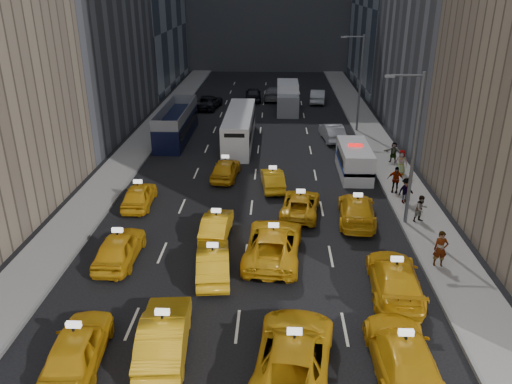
# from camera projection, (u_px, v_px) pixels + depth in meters

# --- Properties ---
(ground) EXTENTS (160.00, 160.00, 0.00)m
(ground) POSITION_uv_depth(u_px,v_px,m) (234.00, 359.00, 19.17)
(ground) COLOR black
(ground) RESTS_ON ground
(sidewalk_west) EXTENTS (3.00, 90.00, 0.15)m
(sidewalk_west) POSITION_uv_depth(u_px,v_px,m) (135.00, 151.00, 42.54)
(sidewalk_west) COLOR gray
(sidewalk_west) RESTS_ON ground
(sidewalk_east) EXTENTS (3.00, 90.00, 0.15)m
(sidewalk_east) POSITION_uv_depth(u_px,v_px,m) (383.00, 154.00, 41.75)
(sidewalk_east) COLOR gray
(sidewalk_east) RESTS_ON ground
(curb_west) EXTENTS (0.15, 90.00, 0.18)m
(curb_west) POSITION_uv_depth(u_px,v_px,m) (152.00, 151.00, 42.48)
(curb_west) COLOR slate
(curb_west) RESTS_ON ground
(curb_east) EXTENTS (0.15, 90.00, 0.18)m
(curb_east) POSITION_uv_depth(u_px,v_px,m) (366.00, 153.00, 41.80)
(curb_east) COLOR slate
(curb_east) RESTS_ON ground
(streetlight_near) EXTENTS (2.15, 0.22, 9.00)m
(streetlight_near) POSITION_uv_depth(u_px,v_px,m) (413.00, 145.00, 27.95)
(streetlight_near) COLOR #595B60
(streetlight_near) RESTS_ON ground
(streetlight_far) EXTENTS (2.15, 0.22, 9.00)m
(streetlight_far) POSITION_uv_depth(u_px,v_px,m) (359.00, 80.00, 46.35)
(streetlight_far) COLOR #595B60
(streetlight_far) RESTS_ON ground
(taxi_4) EXTENTS (2.21, 4.78, 1.59)m
(taxi_4) POSITION_uv_depth(u_px,v_px,m) (77.00, 347.00, 18.66)
(taxi_4) COLOR orange
(taxi_4) RESTS_ON ground
(taxi_5) EXTENTS (2.16, 5.12, 1.64)m
(taxi_5) POSITION_uv_depth(u_px,v_px,m) (164.00, 334.00, 19.28)
(taxi_5) COLOR orange
(taxi_5) RESTS_ON ground
(taxi_6) EXTENTS (3.48, 6.24, 1.65)m
(taxi_6) POSITION_uv_depth(u_px,v_px,m) (294.00, 354.00, 18.23)
(taxi_6) COLOR orange
(taxi_6) RESTS_ON ground
(taxi_7) EXTENTS (2.27, 5.48, 1.58)m
(taxi_7) POSITION_uv_depth(u_px,v_px,m) (403.00, 355.00, 18.26)
(taxi_7) COLOR orange
(taxi_7) RESTS_ON ground
(taxi_8) EXTENTS (1.89, 4.63, 1.57)m
(taxi_8) POSITION_uv_depth(u_px,v_px,m) (119.00, 248.00, 25.62)
(taxi_8) COLOR orange
(taxi_8) RESTS_ON ground
(taxi_9) EXTENTS (2.05, 4.60, 1.47)m
(taxi_9) POSITION_uv_depth(u_px,v_px,m) (213.00, 262.00, 24.40)
(taxi_9) COLOR orange
(taxi_9) RESTS_ON ground
(taxi_10) EXTENTS (3.24, 6.19, 1.66)m
(taxi_10) POSITION_uv_depth(u_px,v_px,m) (273.00, 243.00, 25.95)
(taxi_10) COLOR orange
(taxi_10) RESTS_ON ground
(taxi_11) EXTENTS (2.60, 5.60, 1.58)m
(taxi_11) POSITION_uv_depth(u_px,v_px,m) (395.00, 278.00, 22.98)
(taxi_11) COLOR orange
(taxi_11) RESTS_ON ground
(taxi_12) EXTENTS (1.90, 4.36, 1.46)m
(taxi_12) POSITION_uv_depth(u_px,v_px,m) (139.00, 195.00, 32.02)
(taxi_12) COLOR orange
(taxi_12) RESTS_ON ground
(taxi_13) EXTENTS (1.62, 4.20, 1.36)m
(taxi_13) POSITION_uv_depth(u_px,v_px,m) (217.00, 225.00, 28.23)
(taxi_13) COLOR orange
(taxi_13) RESTS_ON ground
(taxi_14) EXTENTS (2.80, 5.03, 1.33)m
(taxi_14) POSITION_uv_depth(u_px,v_px,m) (300.00, 204.00, 30.89)
(taxi_14) COLOR orange
(taxi_14) RESTS_ON ground
(taxi_15) EXTENTS (2.60, 5.38, 1.51)m
(taxi_15) POSITION_uv_depth(u_px,v_px,m) (357.00, 210.00, 29.93)
(taxi_15) COLOR orange
(taxi_15) RESTS_ON ground
(taxi_16) EXTENTS (2.13, 4.45, 1.47)m
(taxi_16) POSITION_uv_depth(u_px,v_px,m) (226.00, 169.00, 36.52)
(taxi_16) COLOR orange
(taxi_16) RESTS_ON ground
(taxi_17) EXTENTS (1.86, 4.17, 1.33)m
(taxi_17) POSITION_uv_depth(u_px,v_px,m) (273.00, 179.00, 34.76)
(taxi_17) COLOR orange
(taxi_17) RESTS_ON ground
(nypd_van) EXTENTS (2.76, 5.77, 2.39)m
(nypd_van) POSITION_uv_depth(u_px,v_px,m) (354.00, 161.00, 37.11)
(nypd_van) COLOR silver
(nypd_van) RESTS_ON ground
(double_decker) EXTENTS (3.26, 10.38, 2.97)m
(double_decker) POSITION_uv_depth(u_px,v_px,m) (177.00, 123.00, 45.54)
(double_decker) COLOR black
(double_decker) RESTS_ON ground
(city_bus) EXTENTS (2.78, 11.09, 2.84)m
(city_bus) POSITION_uv_depth(u_px,v_px,m) (239.00, 128.00, 44.18)
(city_bus) COLOR silver
(city_bus) RESTS_ON ground
(box_truck) EXTENTS (3.16, 7.01, 3.10)m
(box_truck) POSITION_uv_depth(u_px,v_px,m) (288.00, 98.00, 55.15)
(box_truck) COLOR white
(box_truck) RESTS_ON ground
(misc_car_0) EXTENTS (2.16, 4.80, 1.53)m
(misc_car_0) POSITION_uv_depth(u_px,v_px,m) (332.00, 132.00, 45.35)
(misc_car_0) COLOR #ACAFB4
(misc_car_0) RESTS_ON ground
(misc_car_1) EXTENTS (3.14, 5.57, 1.47)m
(misc_car_1) POSITION_uv_depth(u_px,v_px,m) (208.00, 102.00, 56.81)
(misc_car_1) COLOR black
(misc_car_1) RESTS_ON ground
(misc_car_2) EXTENTS (2.86, 5.66, 1.58)m
(misc_car_2) POSITION_uv_depth(u_px,v_px,m) (274.00, 93.00, 60.89)
(misc_car_2) COLOR slate
(misc_car_2) RESTS_ON ground
(misc_car_3) EXTENTS (2.08, 4.73, 1.58)m
(misc_car_3) POSITION_uv_depth(u_px,v_px,m) (253.00, 94.00, 60.44)
(misc_car_3) COLOR black
(misc_car_3) RESTS_ON ground
(misc_car_4) EXTENTS (2.12, 4.92, 1.58)m
(misc_car_4) POSITION_uv_depth(u_px,v_px,m) (318.00, 96.00, 59.41)
(misc_car_4) COLOR #A1A4A9
(misc_car_4) RESTS_ON ground
(pedestrian_0) EXTENTS (0.73, 0.51, 1.90)m
(pedestrian_0) POSITION_uv_depth(u_px,v_px,m) (441.00, 249.00, 24.87)
(pedestrian_0) COLOR gray
(pedestrian_0) RESTS_ON sidewalk_east
(pedestrian_1) EXTENTS (0.91, 0.72, 1.66)m
(pedestrian_1) POSITION_uv_depth(u_px,v_px,m) (421.00, 209.00, 29.54)
(pedestrian_1) COLOR gray
(pedestrian_1) RESTS_ON sidewalk_east
(pedestrian_2) EXTENTS (1.19, 0.85, 1.70)m
(pedestrian_2) POSITION_uv_depth(u_px,v_px,m) (406.00, 191.00, 32.03)
(pedestrian_2) COLOR gray
(pedestrian_2) RESTS_ON sidewalk_east
(pedestrian_3) EXTENTS (1.18, 0.84, 1.83)m
(pedestrian_3) POSITION_uv_depth(u_px,v_px,m) (396.00, 179.00, 33.66)
(pedestrian_3) COLOR gray
(pedestrian_3) RESTS_ON sidewalk_east
(pedestrian_4) EXTENTS (1.02, 0.78, 1.84)m
(pedestrian_4) POSITION_uv_depth(u_px,v_px,m) (401.00, 162.00, 36.88)
(pedestrian_4) COLOR gray
(pedestrian_4) RESTS_ON sidewalk_east
(pedestrian_5) EXTENTS (1.55, 1.03, 1.63)m
(pedestrian_5) POSITION_uv_depth(u_px,v_px,m) (394.00, 152.00, 39.30)
(pedestrian_5) COLOR gray
(pedestrian_5) RESTS_ON sidewalk_east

